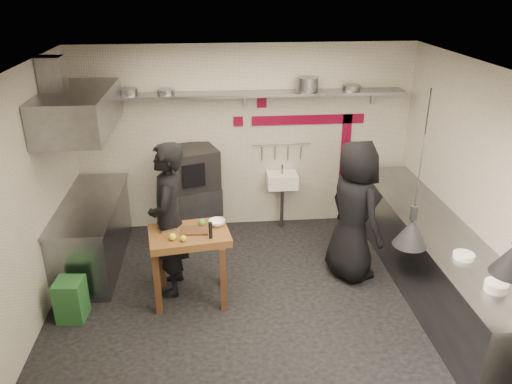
{
  "coord_description": "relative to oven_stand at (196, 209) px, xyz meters",
  "views": [
    {
      "loc": [
        -0.5,
        -5.08,
        3.67
      ],
      "look_at": [
        -0.0,
        0.3,
        1.31
      ],
      "focal_mm": 35.0,
      "sensor_mm": 36.0,
      "label": 1
    }
  ],
  "objects": [
    {
      "name": "floor",
      "position": [
        0.78,
        -1.82,
        -0.4
      ],
      "size": [
        5.0,
        5.0,
        0.0
      ],
      "primitive_type": "plane",
      "color": "black",
      "rests_on": "ground"
    },
    {
      "name": "ceiling",
      "position": [
        0.78,
        -1.82,
        2.4
      ],
      "size": [
        5.0,
        5.0,
        0.0
      ],
      "primitive_type": "plane",
      "color": "silver",
      "rests_on": "floor"
    },
    {
      "name": "wall_back",
      "position": [
        0.78,
        0.28,
        1.0
      ],
      "size": [
        5.0,
        0.04,
        2.8
      ],
      "primitive_type": "cube",
      "color": "beige",
      "rests_on": "floor"
    },
    {
      "name": "wall_front",
      "position": [
        0.78,
        -3.92,
        1.0
      ],
      "size": [
        5.0,
        0.04,
        2.8
      ],
      "primitive_type": "cube",
      "color": "beige",
      "rests_on": "floor"
    },
    {
      "name": "wall_left",
      "position": [
        -1.72,
        -1.82,
        1.0
      ],
      "size": [
        0.04,
        4.2,
        2.8
      ],
      "primitive_type": "cube",
      "color": "beige",
      "rests_on": "floor"
    },
    {
      "name": "wall_right",
      "position": [
        3.28,
        -1.82,
        1.0
      ],
      "size": [
        0.04,
        4.2,
        2.8
      ],
      "primitive_type": "cube",
      "color": "beige",
      "rests_on": "floor"
    },
    {
      "name": "red_band_horiz",
      "position": [
        1.73,
        0.26,
        1.28
      ],
      "size": [
        1.7,
        0.02,
        0.14
      ],
      "primitive_type": "cube",
      "color": "maroon",
      "rests_on": "wall_back"
    },
    {
      "name": "red_band_vert",
      "position": [
        2.33,
        0.26,
        0.8
      ],
      "size": [
        0.14,
        0.02,
        1.1
      ],
      "primitive_type": "cube",
      "color": "maroon",
      "rests_on": "wall_back"
    },
    {
      "name": "red_tile_a",
      "position": [
        1.03,
        0.26,
        1.55
      ],
      "size": [
        0.14,
        0.02,
        0.14
      ],
      "primitive_type": "cube",
      "color": "maroon",
      "rests_on": "wall_back"
    },
    {
      "name": "red_tile_b",
      "position": [
        0.68,
        0.26,
        1.28
      ],
      "size": [
        0.14,
        0.02,
        0.14
      ],
      "primitive_type": "cube",
      "color": "maroon",
      "rests_on": "wall_back"
    },
    {
      "name": "back_shelf",
      "position": [
        0.78,
        0.1,
        1.72
      ],
      "size": [
        4.6,
        0.34,
        0.04
      ],
      "primitive_type": "cube",
      "color": "slate",
      "rests_on": "wall_back"
    },
    {
      "name": "shelf_bracket_left",
      "position": [
        -1.12,
        0.25,
        1.62
      ],
      "size": [
        0.04,
        0.06,
        0.24
      ],
      "primitive_type": "cube",
      "color": "slate",
      "rests_on": "wall_back"
    },
    {
      "name": "shelf_bracket_mid",
      "position": [
        0.78,
        0.25,
        1.62
      ],
      "size": [
        0.04,
        0.06,
        0.24
      ],
      "primitive_type": "cube",
      "color": "slate",
      "rests_on": "wall_back"
    },
    {
      "name": "shelf_bracket_right",
      "position": [
        2.68,
        0.25,
        1.62
      ],
      "size": [
        0.04,
        0.06,
        0.24
      ],
      "primitive_type": "cube",
      "color": "slate",
      "rests_on": "wall_back"
    },
    {
      "name": "pan_far_left",
      "position": [
        -0.84,
        0.1,
        1.79
      ],
      "size": [
        0.3,
        0.3,
        0.09
      ],
      "primitive_type": "cylinder",
      "rotation": [
        0.0,
        0.0,
        -0.17
      ],
      "color": "slate",
      "rests_on": "back_shelf"
    },
    {
      "name": "pan_mid_left",
      "position": [
        -0.33,
        0.1,
        1.78
      ],
      "size": [
        0.27,
        0.27,
        0.07
      ],
      "primitive_type": "cylinder",
      "rotation": [
        0.0,
        0.0,
        0.15
      ],
      "color": "slate",
      "rests_on": "back_shelf"
    },
    {
      "name": "stock_pot",
      "position": [
        1.67,
        0.1,
        1.84
      ],
      "size": [
        0.4,
        0.4,
        0.2
      ],
      "primitive_type": "cylinder",
      "rotation": [
        0.0,
        0.0,
        0.36
      ],
      "color": "slate",
      "rests_on": "back_shelf"
    },
    {
      "name": "pan_right",
      "position": [
        2.31,
        0.1,
        1.78
      ],
      "size": [
        0.27,
        0.27,
        0.08
      ],
      "primitive_type": "cylinder",
      "rotation": [
        0.0,
        0.0,
        0.05
      ],
      "color": "slate",
      "rests_on": "back_shelf"
    },
    {
      "name": "oven_stand",
      "position": [
        0.0,
        0.0,
        0.0
      ],
      "size": [
        0.83,
        0.79,
        0.8
      ],
      "primitive_type": "cube",
      "rotation": [
        0.0,
        0.0,
        0.32
      ],
      "color": "slate",
      "rests_on": "floor"
    },
    {
      "name": "combi_oven",
      "position": [
        -0.01,
        -0.03,
        0.69
      ],
      "size": [
        0.83,
        0.8,
        0.58
      ],
      "primitive_type": "cube",
      "rotation": [
        0.0,
        0.0,
        0.32
      ],
      "color": "black",
      "rests_on": "oven_stand"
    },
    {
      "name": "oven_door",
      "position": [
        -0.06,
        -0.32,
        0.69
      ],
      "size": [
        0.54,
        0.21,
        0.46
      ],
      "primitive_type": "cube",
      "rotation": [
        0.0,
        0.0,
        0.32
      ],
      "color": "maroon",
      "rests_on": "combi_oven"
    },
    {
      "name": "oven_glass",
      "position": [
        0.02,
        -0.37,
        0.69
      ],
      "size": [
        0.32,
        0.12,
        0.34
      ],
      "primitive_type": "cube",
      "rotation": [
        0.0,
        0.0,
        0.32
      ],
      "color": "black",
      "rests_on": "oven_door"
    },
    {
      "name": "hand_sink",
      "position": [
        1.33,
        0.1,
        0.38
      ],
      "size": [
        0.46,
        0.34,
        0.22
      ],
      "primitive_type": "cube",
      "color": "white",
      "rests_on": "wall_back"
    },
    {
      "name": "sink_tap",
      "position": [
        1.33,
        0.1,
        0.56
      ],
      "size": [
        0.03,
        0.03,
        0.14
      ],
      "primitive_type": "cylinder",
      "color": "slate",
      "rests_on": "hand_sink"
    },
    {
      "name": "sink_drain",
      "position": [
        1.33,
        0.06,
        -0.06
      ],
      "size": [
        0.06,
        0.06,
        0.66
      ],
      "primitive_type": "cylinder",
      "color": "slate",
      "rests_on": "floor"
    },
    {
      "name": "utensil_rail",
      "position": [
        1.33,
        0.24,
        0.92
      ],
      "size": [
        0.9,
        0.02,
        0.02
      ],
      "primitive_type": "cylinder",
      "rotation": [
        0.0,
        1.57,
        0.0
      ],
      "color": "slate",
      "rests_on": "wall_back"
    },
    {
      "name": "counter_right",
      "position": [
        2.93,
        -1.82,
        0.05
      ],
      "size": [
        0.7,
        3.8,
        0.9
      ],
      "primitive_type": "cube",
      "color": "slate",
      "rests_on": "floor"
    },
    {
      "name": "counter_right_top",
      "position": [
        2.93,
        -1.82,
        0.52
      ],
      "size": [
        0.76,
        3.9,
        0.03
      ],
      "primitive_type": "cube",
      "color": "slate",
      "rests_on": "counter_right"
    },
    {
      "name": "plate_stack",
      "position": [
        2.9,
        -3.18,
        0.57
      ],
      "size": [
        0.26,
        0.26,
        0.09
      ],
      "primitive_type": "cylinder",
      "rotation": [
        0.0,
        0.0,
        -0.23
      ],
      "color": "white",
      "rests_on": "counter_right_top"
    },
    {
      "name": "small_bowl_right",
      "position": [
        2.88,
        -2.58,
        0.56
      ],
      "size": [
        0.29,
        0.29,
        0.05
      ],
      "primitive_type": "cylinder",
      "rotation": [
        0.0,
        0.0,
        -0.41
      ],
      "color": "white",
      "rests_on": "counter_right_top"
    },
    {
      "name": "counter_left",
      "position": [
        -1.37,
        -0.77,
        0.05
      ],
      "size": [
        0.7,
        1.9,
        0.9
      ],
      "primitive_type": "cube",
      "color": "slate",
      "rests_on": "floor"
    },
    {
      "name": "counter_left_top",
      "position": [
        -1.37,
        -0.77,
        0.52
      ],
      "size": [
        0.76,
        2.0,
        0.03
      ],
      "primitive_type": "cube",
      "color": "slate",
      "rests_on": "counter_left"
    },
    {
      "name": "extractor_hood",
      "position": [
        -1.32,
        -0.77,
        1.75
      ],
      "size": [
        0.78,
        1.6,
        0.5
      ],
      "primitive_type": "cube",
      "color": "slate",
      "rests_on": "ceiling"
    },
    {
      "name": "hood_duct",
      "position": [
        -1.57,
        -0.77,
        2.15
      ],
      "size": [
        0.28,
        0.28,
        0.5
      ],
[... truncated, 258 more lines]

